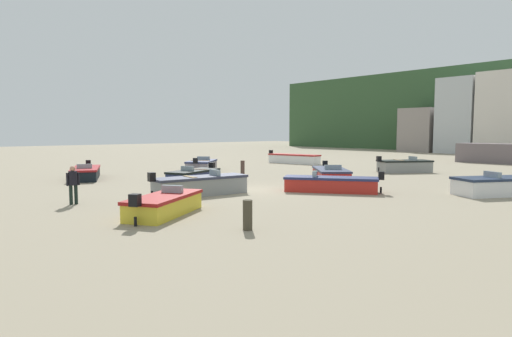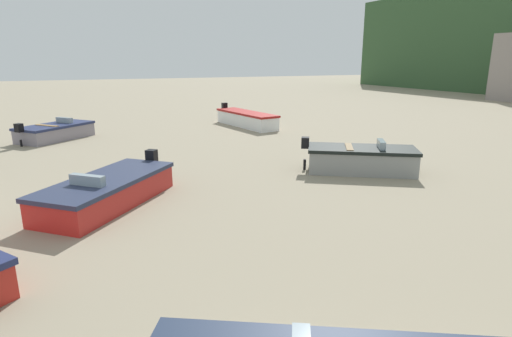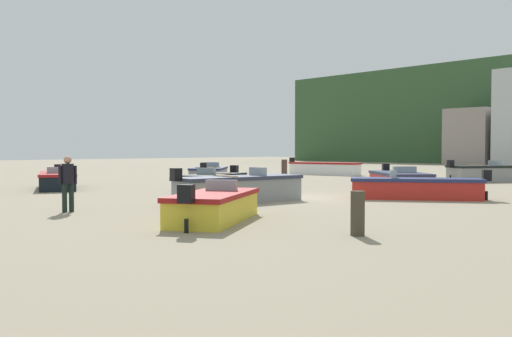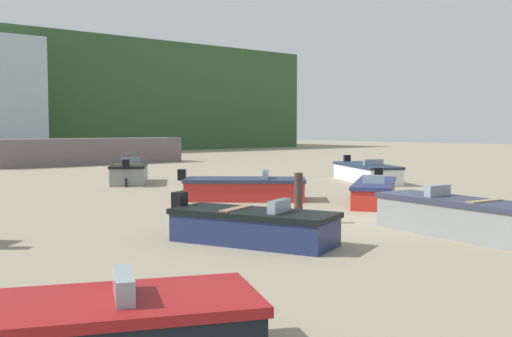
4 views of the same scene
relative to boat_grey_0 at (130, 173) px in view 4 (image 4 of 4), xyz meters
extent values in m
plane|color=gray|center=(-0.48, -15.00, -0.47)|extent=(160.00, 160.00, 0.00)
cube|color=slate|center=(4.80, 15.00, 0.47)|extent=(14.03, 2.40, 1.87)
cube|color=#ABC0CC|center=(4.01, 31.59, 4.98)|extent=(6.51, 5.18, 10.91)
cube|color=gray|center=(0.01, 0.01, -0.08)|extent=(3.27, 3.96, 0.79)
cube|color=black|center=(0.01, 0.01, 0.38)|extent=(3.40, 4.09, 0.12)
cube|color=black|center=(-1.09, -1.72, 0.56)|extent=(0.42, 0.41, 0.40)
cylinder|color=black|center=(-1.09, -1.72, -0.27)|extent=(0.14, 0.14, 0.39)
cube|color=#8C9EA8|center=(0.36, 0.56, 0.58)|extent=(0.87, 0.65, 0.28)
cube|color=#8B724F|center=(-0.24, -0.38, 0.43)|extent=(1.21, 0.89, 0.08)
cube|color=navy|center=(-5.06, -15.33, -0.15)|extent=(2.64, 3.93, 0.64)
cube|color=black|center=(-5.06, -15.33, 0.23)|extent=(2.75, 4.05, 0.12)
cube|color=black|center=(-5.83, -13.45, 0.41)|extent=(0.40, 0.38, 0.40)
cylinder|color=black|center=(-5.83, -13.45, -0.31)|extent=(0.13, 0.13, 0.32)
cube|color=#8C9EA8|center=(-4.82, -15.93, 0.43)|extent=(0.83, 0.49, 0.28)
cube|color=#8A694E|center=(-5.24, -14.90, 0.28)|extent=(1.15, 0.65, 0.08)
cube|color=maroon|center=(-11.31, -19.44, 0.21)|extent=(4.79, 3.31, 0.12)
cube|color=#8C9EA8|center=(-10.60, -19.76, 0.41)|extent=(0.55, 0.90, 0.28)
cube|color=red|center=(2.87, -12.37, -0.15)|extent=(4.41, 3.63, 0.64)
cube|color=navy|center=(2.87, -12.37, 0.23)|extent=(4.54, 3.75, 0.12)
cube|color=black|center=(4.87, -10.95, 0.41)|extent=(0.41, 0.42, 0.40)
cylinder|color=black|center=(4.87, -10.95, -0.31)|extent=(0.14, 0.14, 0.32)
cube|color=#8C9EA8|center=(2.22, -12.83, 0.43)|extent=(0.59, 0.71, 0.28)
cube|color=silver|center=(9.18, -6.74, -0.10)|extent=(3.90, 5.30, 0.74)
cube|color=#1E2B44|center=(9.18, -6.74, 0.33)|extent=(4.02, 5.43, 0.12)
cube|color=black|center=(10.53, -4.32, 0.51)|extent=(0.42, 0.40, 0.40)
cylinder|color=black|center=(10.53, -4.32, -0.28)|extent=(0.14, 0.14, 0.37)
cube|color=#8C9EA8|center=(8.74, -7.54, 0.53)|extent=(0.92, 0.63, 0.28)
cube|color=gray|center=(-0.61, -17.88, -0.08)|extent=(1.80, 4.64, 0.78)
cube|color=#2E3247|center=(-0.61, -17.88, 0.38)|extent=(1.89, 4.75, 0.12)
cube|color=#8C9EA8|center=(-0.52, -17.10, 0.58)|extent=(0.78, 0.29, 0.28)
cube|color=#90784E|center=(-0.68, -18.45, 0.43)|extent=(1.10, 0.37, 0.08)
cube|color=red|center=(0.00, -8.75, -0.13)|extent=(4.28, 4.10, 0.67)
cube|color=#27304B|center=(0.00, -8.75, 0.26)|extent=(4.41, 4.23, 0.12)
cube|color=black|center=(-1.71, -7.19, 0.44)|extent=(0.42, 0.43, 0.40)
cylinder|color=black|center=(-1.71, -7.19, -0.30)|extent=(0.14, 0.14, 0.34)
cube|color=#8C9EA8|center=(0.55, -9.25, 0.46)|extent=(0.82, 0.88, 0.28)
cylinder|color=#3E2E27|center=(-2.26, -13.88, 0.23)|extent=(0.23, 0.23, 1.39)
camera|label=1|loc=(16.34, -29.44, 2.59)|focal=29.99mm
camera|label=2|loc=(11.77, -9.38, 3.51)|focal=28.90mm
camera|label=3|loc=(13.24, -30.52, 1.35)|focal=38.76mm
camera|label=4|loc=(-13.67, -25.71, 2.15)|focal=42.28mm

